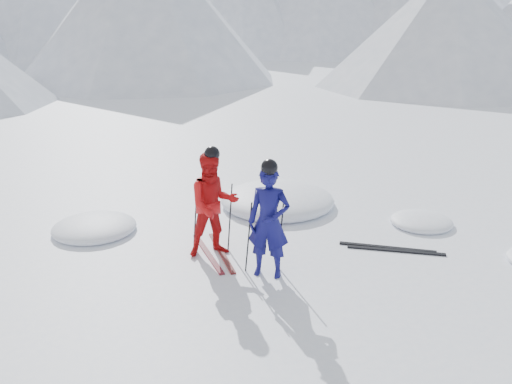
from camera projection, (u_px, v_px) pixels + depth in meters
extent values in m
plane|color=white|center=(361.00, 255.00, 9.45)|extent=(160.00, 160.00, 0.00)
cone|color=#B2BCD1|center=(447.00, 26.00, 29.01)|extent=(14.00, 14.00, 6.50)
cone|color=#B2BCD1|center=(144.00, 2.00, 31.64)|extent=(16.00, 16.00, 9.00)
imported|color=#0E0E55|center=(269.00, 222.00, 8.47)|extent=(0.78, 0.67, 1.82)
imported|color=red|center=(213.00, 205.00, 9.21)|extent=(0.99, 0.82, 1.83)
cylinder|color=black|center=(249.00, 237.00, 8.66)|extent=(0.12, 0.09, 1.21)
cylinder|color=black|center=(281.00, 233.00, 8.84)|extent=(0.12, 0.07, 1.21)
cylinder|color=black|center=(195.00, 217.00, 9.50)|extent=(0.12, 0.10, 1.22)
cylinder|color=black|center=(230.00, 217.00, 9.50)|extent=(0.12, 0.09, 1.22)
cube|color=black|center=(208.00, 253.00, 9.48)|extent=(0.41, 1.69, 0.03)
cube|color=black|center=(221.00, 252.00, 9.52)|extent=(0.29, 1.70, 0.03)
cube|color=black|center=(387.00, 247.00, 9.72)|extent=(1.59, 0.77, 0.03)
cube|color=black|center=(396.00, 251.00, 9.59)|extent=(1.61, 0.71, 0.03)
ellipsoid|color=white|center=(95.00, 231.00, 10.47)|extent=(1.60, 1.60, 0.35)
ellipsoid|color=white|center=(421.00, 224.00, 10.81)|extent=(1.23, 1.23, 0.27)
ellipsoid|color=white|center=(277.00, 205.00, 11.86)|extent=(2.48, 2.48, 0.55)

